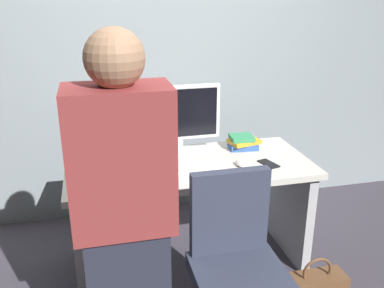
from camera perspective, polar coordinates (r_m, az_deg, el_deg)
The scene contains 12 objects.
ground_plane at distance 2.99m, azimuth -0.23°, elevation -15.66°, with size 9.00×9.00×0.00m, color #3D3842.
wall_back at distance 3.29m, azimuth -3.91°, elevation 15.73°, with size 6.40×0.10×3.00m, color gray.
desk at distance 2.73m, azimuth -0.25°, elevation -6.93°, with size 1.53×0.69×0.73m.
office_chair at distance 2.17m, azimuth 6.02°, elevation -17.53°, with size 0.52×0.52×0.94m.
person_at_desk at distance 1.76m, azimuth -9.07°, elevation -11.28°, with size 0.40×0.24×1.64m.
monitor at distance 2.74m, azimuth -1.72°, elevation 3.87°, with size 0.54×0.14×0.46m.
keyboard at distance 2.54m, azimuth -0.11°, elevation -3.35°, with size 0.43×0.13×0.02m, color white.
mouse at distance 2.61m, azimuth 6.69°, elevation -2.63°, with size 0.06×0.10×0.03m, color white.
cup_near_keyboard at distance 2.49m, azimuth -9.46°, elevation -3.15°, with size 0.08×0.08×0.10m, color white.
cup_by_monitor at distance 2.70m, azimuth -9.09°, elevation -1.44°, with size 0.07×0.07×0.08m, color #D84C3F.
book_stack at distance 2.89m, azimuth 6.94°, elevation 0.24°, with size 0.23×0.18×0.10m.
cell_phone at distance 2.67m, azimuth 10.36°, elevation -2.65°, with size 0.07×0.14×0.01m, color black.
Camera 1 is at (-0.56, -2.36, 1.75)m, focal length 39.23 mm.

